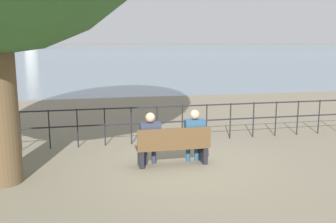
{
  "coord_description": "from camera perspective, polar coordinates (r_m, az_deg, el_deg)",
  "views": [
    {
      "loc": [
        -1.85,
        -8.08,
        2.8
      ],
      "look_at": [
        0.0,
        0.5,
        1.15
      ],
      "focal_mm": 40.0,
      "sensor_mm": 36.0,
      "label": 1
    }
  ],
  "objects": [
    {
      "name": "park_bench",
      "position": [
        8.56,
        0.8,
        -5.46
      ],
      "size": [
        1.68,
        0.45,
        0.9
      ],
      "color": "brown",
      "rests_on": "ground_plane"
    },
    {
      "name": "seated_person_right",
      "position": [
        8.68,
        4.02,
        -3.41
      ],
      "size": [
        0.46,
        0.35,
        1.27
      ],
      "color": "navy",
      "rests_on": "ground_plane"
    },
    {
      "name": "ground_plane",
      "position": [
        8.75,
        0.7,
        -8.04
      ],
      "size": [
        1000.0,
        1000.0,
        0.0
      ],
      "primitive_type": "plane",
      "color": "#7A705B"
    },
    {
      "name": "seated_person_left",
      "position": [
        8.47,
        -2.72,
        -3.85
      ],
      "size": [
        0.46,
        0.35,
        1.24
      ],
      "color": "#2D3347",
      "rests_on": "ground_plane"
    },
    {
      "name": "promenade_railing",
      "position": [
        10.39,
        -1.66,
        -1.06
      ],
      "size": [
        15.9,
        0.04,
        1.05
      ],
      "color": "black",
      "rests_on": "ground_plane"
    },
    {
      "name": "harbor_lighthouse",
      "position": [
        147.19,
        -20.3,
        12.59
      ],
      "size": [
        5.05,
        5.05,
        20.39
      ],
      "color": "silver",
      "rests_on": "ground_plane"
    },
    {
      "name": "harbor_water",
      "position": [
        168.84,
        -11.71,
        9.47
      ],
      "size": [
        600.0,
        300.0,
        0.01
      ],
      "color": "slate",
      "rests_on": "ground_plane"
    }
  ]
}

